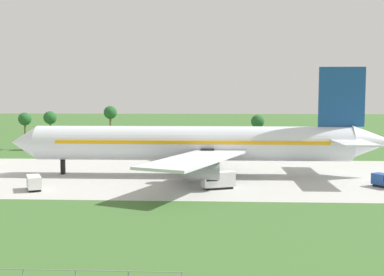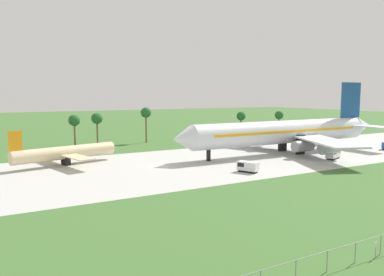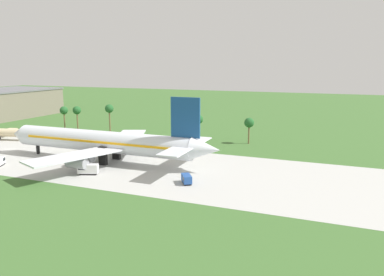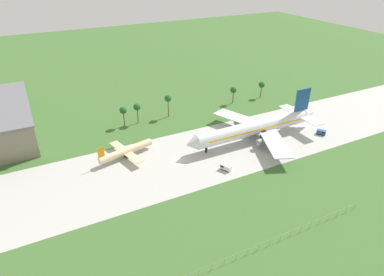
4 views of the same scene
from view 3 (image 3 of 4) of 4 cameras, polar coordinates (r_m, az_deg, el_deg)
name	(u,v)px [view 3 (image 3 of 4)]	position (r m, az deg, el deg)	size (l,w,h in m)	color
ground_plane	(7,151)	(141.76, -26.33, -1.75)	(600.00, 600.00, 0.00)	#3D662D
taxiway_strip	(7,151)	(141.76, -26.33, -1.74)	(320.00, 44.00, 0.02)	#B2B2AD
jet_airliner	(106,142)	(114.75, -12.98, -0.61)	(72.23, 54.58, 20.28)	silver
baggage_tug	(88,169)	(103.75, -15.62, -4.57)	(5.64, 3.70, 2.79)	black
catering_van	(187,179)	(92.48, -0.82, -6.27)	(3.96, 4.54, 2.21)	black
palm_tree_row	(134,114)	(156.29, -8.87, 3.58)	(87.88, 3.60, 12.17)	brown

